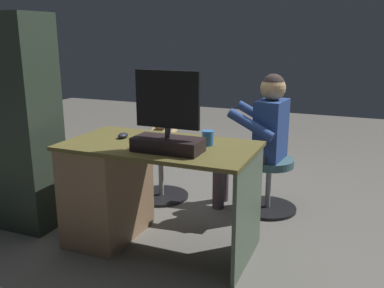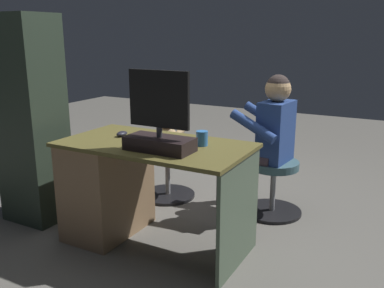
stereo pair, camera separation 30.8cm
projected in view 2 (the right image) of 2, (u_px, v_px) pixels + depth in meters
ground_plane at (186, 220)px, 3.31m from camera, size 10.00×10.00×0.00m
desk at (118, 183)px, 2.99m from camera, size 1.26×0.68×0.73m
monitor at (159, 129)px, 2.55m from camera, size 0.42×0.20×0.49m
keyboard at (163, 140)px, 2.81m from camera, size 0.42×0.14×0.02m
computer_mouse at (122, 134)px, 2.93m from camera, size 0.06×0.10×0.04m
cup at (202, 138)px, 2.69m from camera, size 0.08×0.08×0.10m
tv_remote at (151, 139)px, 2.82m from camera, size 0.08×0.16×0.02m
notebook_binder at (170, 144)px, 2.69m from camera, size 0.24×0.32×0.02m
office_chair_teddy at (168, 169)px, 3.73m from camera, size 0.48×0.48×0.44m
teddy_bear at (168, 131)px, 3.66m from camera, size 0.25×0.25×0.35m
visitor_chair at (273, 183)px, 3.38m from camera, size 0.48×0.48×0.44m
person at (264, 133)px, 3.31m from camera, size 0.57×0.51×1.13m
equipment_rack at (31, 121)px, 3.18m from camera, size 0.44×0.36×1.57m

